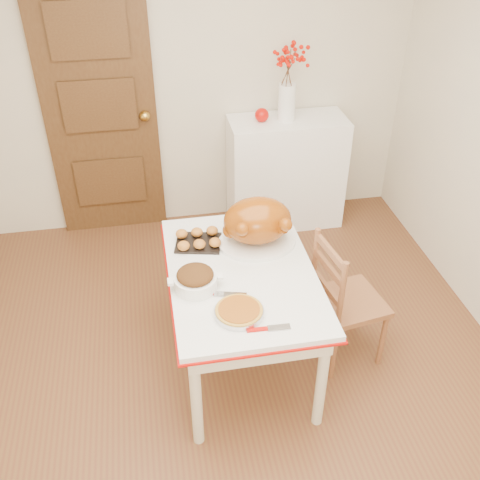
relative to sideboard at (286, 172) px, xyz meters
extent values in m
cube|color=brown|center=(-0.74, -1.78, -0.47)|extent=(3.50, 4.00, 0.00)
cube|color=beige|center=(-0.74, 0.22, 0.78)|extent=(3.50, 0.00, 2.50)
cube|color=#3F2311|center=(-1.44, 0.19, 0.56)|extent=(0.85, 0.06, 2.06)
cube|color=white|center=(0.00, 0.00, 0.00)|extent=(0.94, 0.42, 0.94)
sphere|color=#B70C05|center=(-0.22, 0.00, 0.52)|extent=(0.11, 0.11, 0.11)
cylinder|color=#8C4610|center=(-0.75, -1.91, 0.29)|extent=(0.31, 0.31, 0.05)
cylinder|color=white|center=(-0.59, -1.09, 0.32)|extent=(0.08, 0.08, 0.12)
camera|label=1|loc=(-1.12, -3.96, 2.20)|focal=41.39mm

